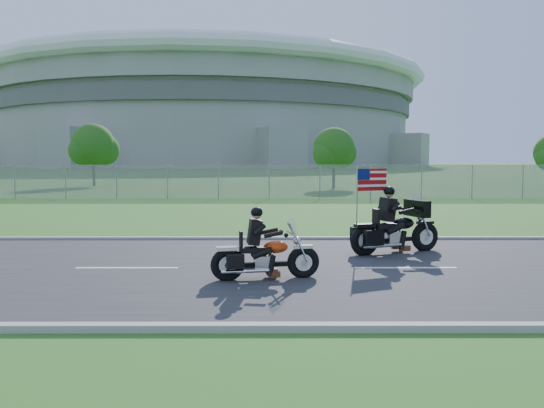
{
  "coord_description": "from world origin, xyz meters",
  "views": [
    {
      "loc": [
        1.1,
        -11.22,
        2.4
      ],
      "look_at": [
        1.12,
        0.0,
        1.42
      ],
      "focal_mm": 35.0,
      "sensor_mm": 36.0,
      "label": 1
    }
  ],
  "objects": [
    {
      "name": "ground",
      "position": [
        0.0,
        0.0,
        0.0
      ],
      "size": [
        420.0,
        420.0,
        0.0
      ],
      "primitive_type": "plane",
      "color": "#295D1D",
      "rests_on": "ground"
    },
    {
      "name": "road",
      "position": [
        0.0,
        0.0,
        0.02
      ],
      "size": [
        120.0,
        8.0,
        0.04
      ],
      "primitive_type": "cube",
      "color": "#28282B",
      "rests_on": "ground"
    },
    {
      "name": "curb_north",
      "position": [
        0.0,
        4.05,
        0.05
      ],
      "size": [
        120.0,
        0.18,
        0.12
      ],
      "primitive_type": "cube",
      "color": "#9E9B93",
      "rests_on": "ground"
    },
    {
      "name": "curb_south",
      "position": [
        0.0,
        -4.05,
        0.05
      ],
      "size": [
        120.0,
        0.18,
        0.12
      ],
      "primitive_type": "cube",
      "color": "#9E9B93",
      "rests_on": "ground"
    },
    {
      "name": "fence",
      "position": [
        -5.0,
        20.0,
        1.0
      ],
      "size": [
        60.0,
        0.03,
        2.0
      ],
      "primitive_type": "cube",
      "color": "gray",
      "rests_on": "ground"
    },
    {
      "name": "stadium",
      "position": [
        -20.0,
        170.0,
        15.58
      ],
      "size": [
        140.4,
        140.4,
        29.2
      ],
      "color": "#A3A099",
      "rests_on": "ground"
    },
    {
      "name": "tree_fence_near",
      "position": [
        6.04,
        30.04,
        2.97
      ],
      "size": [
        3.52,
        3.28,
        4.75
      ],
      "color": "#382316",
      "rests_on": "ground"
    },
    {
      "name": "tree_fence_mid",
      "position": [
        -13.95,
        34.04,
        3.3
      ],
      "size": [
        3.96,
        3.69,
        5.3
      ],
      "color": "#382316",
      "rests_on": "ground"
    },
    {
      "name": "motorcycle_lead",
      "position": [
        0.96,
        -1.01,
        0.47
      ],
      "size": [
        2.16,
        0.77,
        1.46
      ],
      "rotation": [
        0.0,
        0.0,
        0.18
      ],
      "color": "black",
      "rests_on": "ground"
    },
    {
      "name": "motorcycle_follow",
      "position": [
        4.2,
        1.84,
        0.58
      ],
      "size": [
        2.44,
        1.28,
        2.12
      ],
      "rotation": [
        0.0,
        0.0,
        0.37
      ],
      "color": "black",
      "rests_on": "ground"
    }
  ]
}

